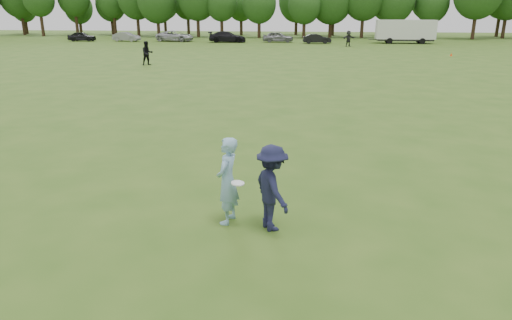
# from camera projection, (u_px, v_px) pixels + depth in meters

# --- Properties ---
(ground) EXTENTS (200.00, 200.00, 0.00)m
(ground) POSITION_uv_depth(u_px,v_px,m) (256.00, 234.00, 9.12)
(ground) COLOR #335618
(ground) RESTS_ON ground
(thrower) EXTENTS (0.54, 0.73, 1.84)m
(thrower) POSITION_uv_depth(u_px,v_px,m) (227.00, 181.00, 9.36)
(thrower) COLOR #88B5D2
(thrower) RESTS_ON ground
(defender) EXTENTS (1.15, 1.32, 1.77)m
(defender) POSITION_uv_depth(u_px,v_px,m) (272.00, 188.00, 9.08)
(defender) COLOR #191B37
(defender) RESTS_ON ground
(player_far_a) EXTENTS (1.20, 1.15, 1.95)m
(player_far_a) POSITION_uv_depth(u_px,v_px,m) (147.00, 53.00, 37.81)
(player_far_a) COLOR black
(player_far_a) RESTS_ON ground
(player_far_d) EXTENTS (1.90, 1.41, 2.00)m
(player_far_d) POSITION_uv_depth(u_px,v_px,m) (349.00, 39.00, 58.42)
(player_far_d) COLOR #2A2A2A
(player_far_d) RESTS_ON ground
(car_a) EXTENTS (4.20, 1.94, 1.40)m
(car_a) POSITION_uv_depth(u_px,v_px,m) (82.00, 36.00, 69.21)
(car_a) COLOR black
(car_a) RESTS_ON ground
(car_b) EXTENTS (4.28, 1.97, 1.36)m
(car_b) POSITION_uv_depth(u_px,v_px,m) (126.00, 37.00, 68.71)
(car_b) COLOR gray
(car_b) RESTS_ON ground
(car_c) EXTENTS (5.91, 3.33, 1.56)m
(car_c) POSITION_uv_depth(u_px,v_px,m) (175.00, 36.00, 68.59)
(car_c) COLOR #ACADB1
(car_c) RESTS_ON ground
(car_d) EXTENTS (5.56, 2.66, 1.56)m
(car_d) POSITION_uv_depth(u_px,v_px,m) (227.00, 37.00, 66.41)
(car_d) COLOR black
(car_d) RESTS_ON ground
(car_e) EXTENTS (4.57, 2.03, 1.53)m
(car_e) POSITION_uv_depth(u_px,v_px,m) (278.00, 37.00, 66.70)
(car_e) COLOR slate
(car_e) RESTS_ON ground
(car_f) EXTENTS (4.08, 1.81, 1.30)m
(car_f) POSITION_uv_depth(u_px,v_px,m) (317.00, 39.00, 64.00)
(car_f) COLOR black
(car_f) RESTS_ON ground
(field_cone) EXTENTS (0.28, 0.28, 0.30)m
(field_cone) POSITION_uv_depth(u_px,v_px,m) (451.00, 55.00, 45.92)
(field_cone) COLOR #E43F0C
(field_cone) RESTS_ON ground
(disc_in_play) EXTENTS (0.33, 0.33, 0.06)m
(disc_in_play) POSITION_uv_depth(u_px,v_px,m) (238.00, 183.00, 9.05)
(disc_in_play) COLOR white
(disc_in_play) RESTS_ON ground
(cargo_trailer) EXTENTS (9.00, 2.75, 3.20)m
(cargo_trailer) POSITION_uv_depth(u_px,v_px,m) (405.00, 30.00, 64.02)
(cargo_trailer) COLOR white
(cargo_trailer) RESTS_ON ground
(treeline) EXTENTS (130.35, 18.39, 11.74)m
(treeline) POSITION_uv_depth(u_px,v_px,m) (331.00, 0.00, 79.30)
(treeline) COLOR #332114
(treeline) RESTS_ON ground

